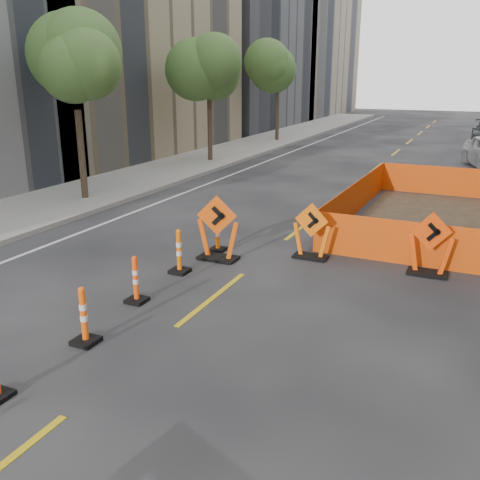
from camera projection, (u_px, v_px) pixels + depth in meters
The scene contains 15 objects.
ground_plane at pixel (88, 398), 7.77m from camera, with size 140.00×140.00×0.00m, color black.
sidewalk_left at pixel (107, 188), 21.74m from camera, with size 4.00×90.00×0.15m, color gray.
bld_left_d at pixel (223, 44), 46.49m from camera, with size 12.00×16.00×14.00m, color #4C4C51.
bld_left_e at pixel (288, 23), 59.85m from camera, with size 12.00×20.00×20.00m, color gray.
tree_l_b at pixel (74, 73), 18.44m from camera, with size 2.80×2.80×5.95m.
tree_l_c at pixel (209, 74), 27.13m from camera, with size 2.80×2.80×5.95m.
tree_l_d at pixel (278, 74), 35.82m from camera, with size 2.80×2.80×5.95m.
channelizer_3 at pixel (84, 315), 9.19m from camera, with size 0.42×0.42×1.06m, color #ED500A, non-canonical shape.
channelizer_4 at pixel (136, 279), 10.89m from camera, with size 0.40×0.40×1.00m, color #FF460A, non-canonical shape.
channelizer_5 at pixel (179, 251), 12.51m from camera, with size 0.42×0.42×1.07m, color #E25E09, non-canonical shape.
channelizer_6 at pixel (218, 233), 14.09m from camera, with size 0.39×0.39×0.99m, color #DF5C09, non-canonical shape.
chevron_sign_left at pixel (218, 228), 13.33m from camera, with size 1.11×0.67×1.67m, color #D94A09, non-canonical shape.
chevron_sign_center at pixel (312, 231), 13.47m from camera, with size 0.97×0.58×1.45m, color orange, non-canonical shape.
chevron_sign_right at pixel (430, 244), 12.32m from camera, with size 1.02×0.61×1.53m, color #FF460A, non-canonical shape.
safety_fence at pixel (438, 206), 16.75m from camera, with size 5.19×8.83×1.10m, color #E8560C, non-canonical shape.
Camera 1 is at (4.81, -5.21, 4.50)m, focal length 40.00 mm.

